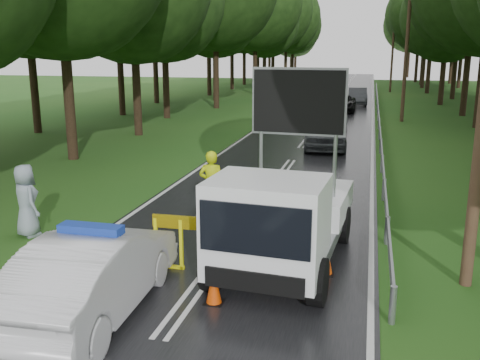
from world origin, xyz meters
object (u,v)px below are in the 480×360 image
(police_sedan, at_px, (94,274))
(queue_car_third, at_px, (341,103))
(civilian, at_px, (240,241))
(work_truck, at_px, (283,218))
(queue_car_first, at_px, (325,131))
(queue_car_fourth, at_px, (357,96))
(barrier, at_px, (220,232))
(officer, at_px, (212,185))
(queue_car_second, at_px, (331,119))

(police_sedan, relative_size, queue_car_third, 1.00)
(police_sedan, distance_m, civilian, 2.97)
(work_truck, bearing_deg, queue_car_first, 95.69)
(police_sedan, xyz_separation_m, civilian, (2.15, 2.06, 0.06))
(queue_car_fourth, bearing_deg, work_truck, -94.46)
(work_truck, distance_m, barrier, 1.38)
(police_sedan, bearing_deg, queue_car_fourth, -97.37)
(officer, relative_size, queue_car_third, 0.42)
(barrier, relative_size, queue_car_third, 0.64)
(police_sedan, height_order, queue_car_second, police_sedan)
(work_truck, distance_m, queue_car_first, 15.06)
(police_sedan, xyz_separation_m, queue_car_first, (2.54, 17.87, 0.06))
(police_sedan, xyz_separation_m, officer, (0.42, 5.86, 0.20))
(barrier, height_order, queue_car_first, queue_car_first)
(queue_car_third, bearing_deg, queue_car_second, -90.10)
(officer, xyz_separation_m, queue_car_fourth, (3.05, 33.77, -0.25))
(civilian, height_order, queue_car_first, queue_car_first)
(police_sedan, height_order, barrier, police_sedan)
(queue_car_second, relative_size, queue_car_fourth, 1.07)
(work_truck, height_order, queue_car_third, work_truck)
(police_sedan, distance_m, queue_car_second, 23.99)
(police_sedan, height_order, officer, officer)
(barrier, bearing_deg, officer, 108.66)
(police_sedan, distance_m, queue_car_third, 33.71)
(work_truck, relative_size, queue_car_second, 1.16)
(queue_car_first, bearing_deg, queue_car_fourth, 82.41)
(queue_car_third, distance_m, queue_car_fourth, 6.09)
(queue_car_fourth, bearing_deg, queue_car_third, -103.68)
(civilian, distance_m, queue_car_fourth, 37.60)
(barrier, distance_m, queue_car_second, 21.68)
(officer, bearing_deg, queue_car_first, -105.18)
(officer, bearing_deg, queue_car_second, -101.42)
(barrier, xyz_separation_m, civilian, (0.46, -0.15, -0.10))
(work_truck, relative_size, officer, 2.80)
(police_sedan, distance_m, work_truck, 4.06)
(civilian, bearing_deg, queue_car_third, 46.28)
(queue_car_second, xyz_separation_m, queue_car_fourth, (1.08, 15.76, 0.04))
(work_truck, height_order, queue_car_second, work_truck)
(officer, xyz_separation_m, queue_car_first, (2.12, 12.01, -0.14))
(queue_car_first, xyz_separation_m, queue_car_third, (-0.14, 15.76, -0.18))
(queue_car_fourth, bearing_deg, queue_car_second, -97.51)
(civilian, bearing_deg, queue_car_first, 45.33)
(barrier, relative_size, queue_car_second, 0.64)
(civilian, distance_m, queue_car_second, 21.82)
(barrier, height_order, civilian, civilian)
(queue_car_second, distance_m, queue_car_third, 9.76)
(queue_car_first, height_order, queue_car_third, queue_car_first)
(officer, bearing_deg, police_sedan, 80.71)
(work_truck, distance_m, queue_car_second, 21.07)
(police_sedan, xyz_separation_m, queue_car_fourth, (3.47, 39.63, -0.04))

